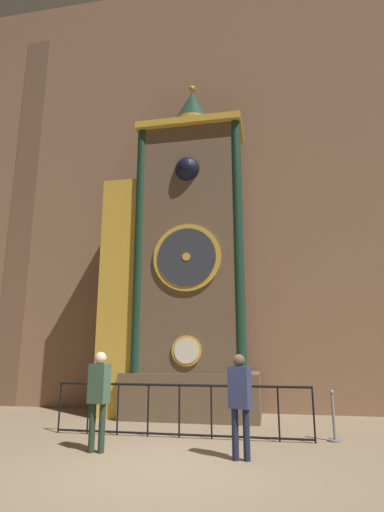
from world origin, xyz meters
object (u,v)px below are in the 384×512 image
object	(u,v)px
visitor_near	(99,391)
stanchion_post	(334,425)
clock_tower	(180,263)
visitor_far	(240,395)

from	to	relation	value
visitor_near	stanchion_post	size ratio (longest dim) A/B	1.77
clock_tower	stanchion_post	bearing A→B (deg)	-30.19
clock_tower	visitor_far	xyz separation A→B (m)	(1.86, -3.76, -3.08)
clock_tower	visitor_near	world-z (taller)	clock_tower
clock_tower	visitor_far	world-z (taller)	clock_tower
visitor_far	stanchion_post	size ratio (longest dim) A/B	1.74
clock_tower	visitor_near	size ratio (longest dim) A/B	5.79
clock_tower	visitor_far	bearing A→B (deg)	-63.66
visitor_near	visitor_far	xyz separation A→B (m)	(2.48, -0.04, -0.03)
visitor_far	clock_tower	bearing A→B (deg)	133.88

